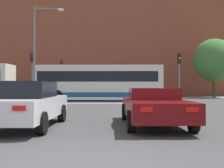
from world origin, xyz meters
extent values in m
plane|color=#3D3D3F|center=(0.00, 0.00, 0.00)|extent=(400.00, 400.00, 0.00)
cube|color=silver|center=(0.00, 16.62, 0.00)|extent=(8.22, 0.30, 0.01)
cube|color=#A09B91|center=(0.00, 28.31, 0.01)|extent=(69.13, 2.50, 0.01)
cube|color=brown|center=(-1.68, 39.73, 9.54)|extent=(39.97, 14.71, 19.08)
cube|color=silver|center=(-2.19, 4.45, 0.64)|extent=(1.86, 4.60, 0.64)
cube|color=black|center=(-2.19, 4.41, 1.22)|extent=(1.59, 2.08, 0.52)
cylinder|color=black|center=(-3.05, 5.88, 0.32)|extent=(0.23, 0.64, 0.64)
cylinder|color=black|center=(-1.30, 5.87, 0.32)|extent=(0.23, 0.64, 0.64)
cylinder|color=black|center=(-1.32, 3.03, 0.32)|extent=(0.23, 0.64, 0.64)
cube|color=red|center=(-1.64, 2.14, 0.80)|extent=(0.32, 0.05, 0.12)
cube|color=#600C0F|center=(2.00, 4.91, 0.60)|extent=(1.94, 4.84, 0.56)
cube|color=#600C0F|center=(2.00, 5.03, 1.07)|extent=(1.63, 1.47, 0.38)
cylinder|color=black|center=(1.08, 6.39, 0.32)|extent=(0.23, 0.64, 0.64)
cylinder|color=black|center=(2.87, 6.42, 0.32)|extent=(0.23, 0.64, 0.64)
cylinder|color=black|center=(1.13, 3.40, 0.32)|extent=(0.23, 0.64, 0.64)
cylinder|color=black|center=(2.92, 3.44, 0.32)|extent=(0.23, 0.64, 0.64)
cube|color=red|center=(1.46, 2.48, 0.74)|extent=(0.32, 0.06, 0.12)
cube|color=red|center=(2.62, 2.50, 0.74)|extent=(0.32, 0.06, 0.12)
cube|color=silver|center=(-0.75, 20.61, 1.75)|extent=(11.27, 2.56, 2.80)
cube|color=#194C8E|center=(-0.75, 20.61, 0.57)|extent=(11.29, 2.58, 0.44)
cube|color=black|center=(-0.75, 20.61, 2.15)|extent=(10.37, 2.59, 0.90)
cylinder|color=black|center=(-4.24, 19.38, 0.50)|extent=(1.00, 0.28, 1.00)
cylinder|color=black|center=(-4.24, 21.84, 0.50)|extent=(1.00, 0.28, 1.00)
cylinder|color=black|center=(2.75, 19.38, 0.50)|extent=(1.00, 0.28, 1.00)
cylinder|color=black|center=(2.75, 21.84, 0.50)|extent=(1.00, 0.28, 1.00)
cylinder|color=slate|center=(5.73, 17.20, 1.54)|extent=(0.12, 0.12, 3.07)
cube|color=black|center=(5.73, 17.20, 3.47)|extent=(0.26, 0.20, 0.80)
sphere|color=black|center=(5.73, 17.07, 3.73)|extent=(0.17, 0.17, 0.17)
sphere|color=orange|center=(5.73, 17.07, 3.47)|extent=(0.17, 0.17, 0.17)
sphere|color=black|center=(5.73, 17.07, 3.22)|extent=(0.17, 0.17, 0.17)
cylinder|color=slate|center=(-5.37, 27.58, 1.74)|extent=(0.12, 0.12, 3.48)
cube|color=black|center=(-5.37, 27.58, 3.88)|extent=(0.26, 0.20, 0.80)
sphere|color=red|center=(-5.37, 27.45, 4.14)|extent=(0.17, 0.17, 0.17)
sphere|color=black|center=(-5.37, 27.45, 3.88)|extent=(0.17, 0.17, 0.17)
sphere|color=black|center=(-5.37, 27.45, 3.63)|extent=(0.17, 0.17, 0.17)
cylinder|color=slate|center=(-5.73, 17.28, 1.59)|extent=(0.12, 0.12, 3.19)
cube|color=black|center=(-5.73, 17.28, 3.59)|extent=(0.26, 0.20, 0.80)
sphere|color=red|center=(-5.73, 17.15, 3.84)|extent=(0.17, 0.17, 0.17)
sphere|color=black|center=(-5.73, 17.15, 3.59)|extent=(0.17, 0.17, 0.17)
sphere|color=black|center=(-5.73, 17.15, 3.33)|extent=(0.17, 0.17, 0.17)
cylinder|color=slate|center=(-5.23, 16.01, 3.59)|extent=(0.16, 0.16, 7.18)
cylinder|color=slate|center=(-4.25, 16.01, 7.03)|extent=(1.94, 0.10, 0.10)
ellipsoid|color=#B2B2B7|center=(-3.28, 16.01, 6.93)|extent=(0.50, 0.36, 0.22)
cylinder|color=#333851|center=(-7.95, 27.97, 0.44)|extent=(0.13, 0.13, 0.88)
cylinder|color=#333851|center=(-8.12, 27.97, 0.44)|extent=(0.13, 0.13, 0.88)
cube|color=olive|center=(-8.04, 27.97, 1.23)|extent=(0.40, 0.23, 0.70)
sphere|color=tan|center=(-8.04, 27.97, 1.71)|extent=(0.26, 0.26, 0.26)
cylinder|color=#333851|center=(3.61, 28.84, 0.41)|extent=(0.13, 0.13, 0.83)
cylinder|color=#333851|center=(3.66, 29.00, 0.41)|extent=(0.13, 0.13, 0.83)
cube|color=tan|center=(3.64, 28.92, 1.15)|extent=(0.33, 0.45, 0.65)
sphere|color=tan|center=(3.64, 28.92, 1.61)|extent=(0.25, 0.25, 0.25)
cylinder|color=#4C3823|center=(12.23, 27.87, 1.15)|extent=(0.36, 0.36, 2.31)
ellipsoid|color=#3D7033|center=(12.23, 27.87, 4.31)|extent=(4.72, 4.72, 4.96)
camera|label=1|loc=(0.64, -4.59, 1.33)|focal=45.00mm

